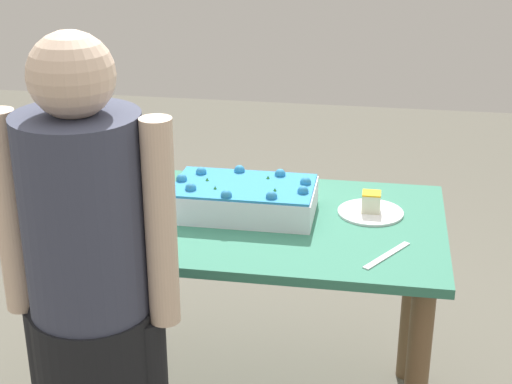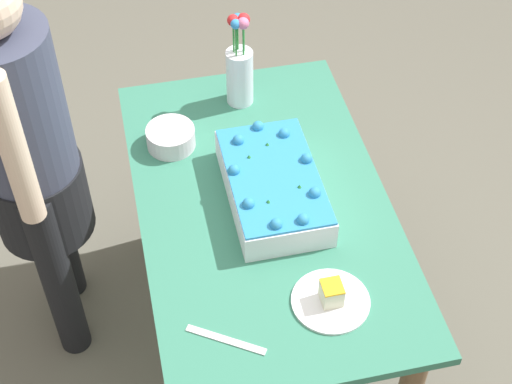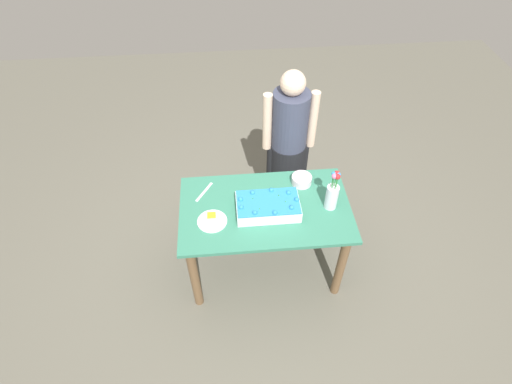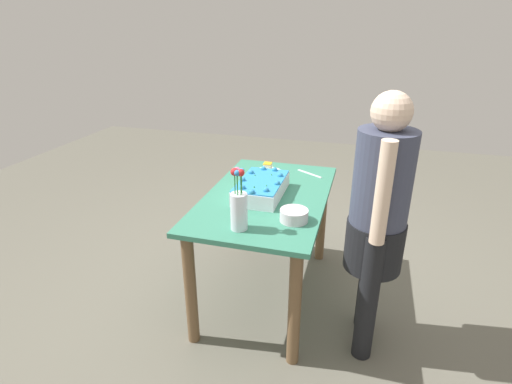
% 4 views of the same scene
% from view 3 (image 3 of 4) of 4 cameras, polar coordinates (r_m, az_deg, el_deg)
% --- Properties ---
extents(ground_plane, '(8.00, 8.00, 0.00)m').
position_cam_3_polar(ground_plane, '(3.58, 1.12, -10.38)').
color(ground_plane, '#605E51').
extents(dining_table, '(1.28, 0.76, 0.76)m').
position_cam_3_polar(dining_table, '(3.08, 1.29, -4.01)').
color(dining_table, '#357A60').
rests_on(dining_table, ground_plane).
extents(sheet_cake, '(0.46, 0.27, 0.12)m').
position_cam_3_polar(sheet_cake, '(2.92, 1.71, -2.06)').
color(sheet_cake, white).
rests_on(sheet_cake, dining_table).
extents(serving_plate_with_slice, '(0.22, 0.22, 0.07)m').
position_cam_3_polar(serving_plate_with_slice, '(2.89, -6.30, -3.99)').
color(serving_plate_with_slice, white).
rests_on(serving_plate_with_slice, dining_table).
extents(cake_knife, '(0.14, 0.20, 0.00)m').
position_cam_3_polar(cake_knife, '(3.11, -7.40, 0.01)').
color(cake_knife, silver).
rests_on(cake_knife, dining_table).
extents(flower_vase, '(0.09, 0.09, 0.35)m').
position_cam_3_polar(flower_vase, '(2.94, 10.84, -0.30)').
color(flower_vase, white).
rests_on(flower_vase, dining_table).
extents(fruit_bowl, '(0.16, 0.16, 0.07)m').
position_cam_3_polar(fruit_bowl, '(3.15, 6.54, 1.73)').
color(fruit_bowl, silver).
rests_on(fruit_bowl, dining_table).
extents(person_standing, '(0.45, 0.31, 1.49)m').
position_cam_3_polar(person_standing, '(3.43, 4.71, 7.55)').
color(person_standing, black).
rests_on(person_standing, ground_plane).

